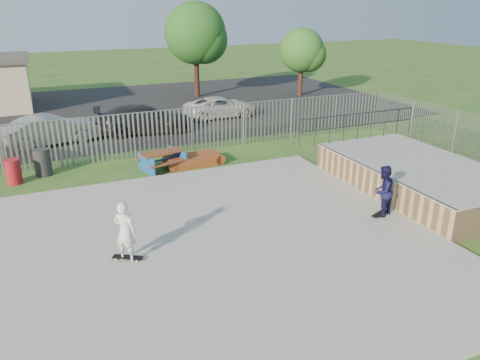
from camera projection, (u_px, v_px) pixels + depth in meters
name	position (u px, v px, depth m)	size (l,w,h in m)	color
ground	(169.00, 258.00, 12.57)	(120.00, 120.00, 0.00)	#2C5C1F
concrete_slab	(169.00, 256.00, 12.54)	(15.00, 12.00, 0.15)	#A4A49F
quarter_pipe	(417.00, 177.00, 16.79)	(5.50, 7.05, 2.19)	tan
fence	(160.00, 167.00, 16.51)	(26.04, 16.02, 2.00)	gray
picnic_table	(163.00, 160.00, 19.11)	(2.08, 1.86, 0.74)	brown
funbox	(194.00, 160.00, 19.67)	(2.12, 1.13, 0.42)	brown
trash_bin_red	(13.00, 172.00, 17.57)	(0.57, 0.57, 0.95)	maroon
trash_bin_grey	(43.00, 162.00, 18.41)	(0.64, 0.64, 1.07)	#2A292C
parking_lot	(86.00, 113.00, 28.83)	(40.00, 18.00, 0.02)	black
car_silver	(51.00, 130.00, 22.26)	(1.51, 4.33, 1.43)	#9FA0A4
car_dark	(144.00, 119.00, 24.25)	(2.01, 4.95, 1.44)	#222327
car_white	(221.00, 107.00, 27.65)	(1.98, 4.28, 1.19)	silver
tree_mid	(195.00, 33.00, 32.20)	(4.24, 4.24, 6.53)	#392017
tree_right	(302.00, 50.00, 33.10)	(3.10, 3.10, 4.78)	#43241B
skateboard_a	(380.00, 214.00, 14.74)	(0.81, 0.49, 0.08)	black
skateboard_b	(128.00, 258.00, 12.20)	(0.79, 0.59, 0.08)	black
skater_navy	(383.00, 191.00, 14.46)	(0.80, 0.62, 1.64)	#13123A
skater_white	(125.00, 231.00, 11.93)	(0.60, 0.39, 1.64)	white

